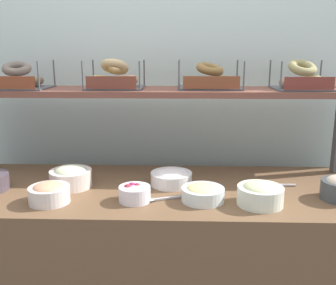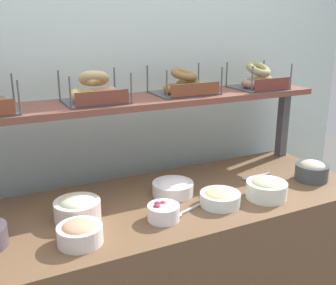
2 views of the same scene
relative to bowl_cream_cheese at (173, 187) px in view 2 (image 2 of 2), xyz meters
name	(u,v)px [view 2 (image 2 of 2)]	position (x,y,z in m)	size (l,w,h in m)	color
back_wall	(122,104)	(-0.06, 0.51, 0.31)	(3.16, 0.06, 2.40)	silver
deli_counter	(165,279)	(-0.06, -0.04, -0.46)	(1.96, 0.70, 0.85)	brown
shelf_riser_right	(283,123)	(0.86, 0.23, 0.16)	(0.05, 0.05, 0.40)	#4C4C51
upper_shelf	(141,101)	(-0.06, 0.23, 0.38)	(1.92, 0.32, 0.03)	brown
bowl_cream_cheese	(173,187)	(0.00, 0.00, 0.00)	(0.20, 0.20, 0.08)	white
bowl_egg_salad	(220,197)	(0.14, -0.19, 0.00)	(0.18, 0.18, 0.07)	white
bowl_tuna_salad	(312,170)	(0.73, -0.16, 0.01)	(0.17, 0.17, 0.10)	#3D4348
bowl_scallion_spread	(267,188)	(0.37, -0.23, 0.01)	(0.19, 0.19, 0.10)	white
bowl_lox_spread	(80,232)	(-0.50, -0.23, 0.01)	(0.17, 0.17, 0.09)	silver
bowl_beet_salad	(163,212)	(-0.15, -0.21, 0.00)	(0.13, 0.13, 0.07)	white
bowl_potato_salad	(77,208)	(-0.47, -0.04, 0.01)	(0.19, 0.19, 0.10)	silver
serving_spoon_near_plate	(183,212)	(-0.05, -0.20, -0.03)	(0.17, 0.08, 0.01)	#B7B7BC
serving_spoon_by_edge	(252,177)	(0.46, -0.01, -0.03)	(0.18, 0.03, 0.01)	#B7B7BC
bagel_basket_plain	(94,91)	(-0.29, 0.22, 0.44)	(0.29, 0.25, 0.16)	#4C4C51
bagel_basket_cinnamon_raisin	(184,85)	(0.18, 0.24, 0.44)	(0.32, 0.26, 0.14)	#4C4C51
bagel_basket_everything	(258,80)	(0.64, 0.21, 0.44)	(0.27, 0.25, 0.15)	#4C4C51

